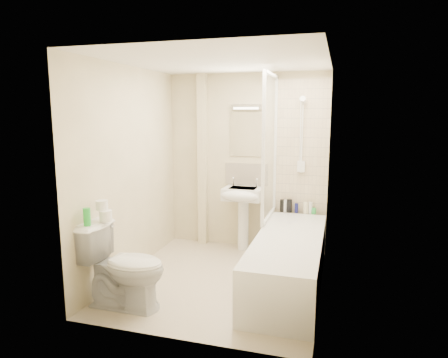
# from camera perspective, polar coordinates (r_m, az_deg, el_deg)

# --- Properties ---
(floor) EXTENTS (2.50, 2.50, 0.00)m
(floor) POSITION_cam_1_polar(r_m,az_deg,el_deg) (4.67, -0.47, -14.21)
(floor) COLOR beige
(floor) RESTS_ON ground
(wall_back) EXTENTS (2.20, 0.02, 2.40)m
(wall_back) POSITION_cam_1_polar(r_m,az_deg,el_deg) (5.52, 3.24, 2.46)
(wall_back) COLOR beige
(wall_back) RESTS_ON ground
(wall_left) EXTENTS (0.02, 2.50, 2.40)m
(wall_left) POSITION_cam_1_polar(r_m,az_deg,el_deg) (4.76, -13.29, 1.07)
(wall_left) COLOR beige
(wall_left) RESTS_ON ground
(wall_right) EXTENTS (0.02, 2.50, 2.40)m
(wall_right) POSITION_cam_1_polar(r_m,az_deg,el_deg) (4.15, 14.21, -0.18)
(wall_right) COLOR beige
(wall_right) RESTS_ON ground
(ceiling) EXTENTS (2.20, 2.50, 0.02)m
(ceiling) POSITION_cam_1_polar(r_m,az_deg,el_deg) (4.30, -0.52, 16.48)
(ceiling) COLOR white
(ceiling) RESTS_ON wall_back
(tile_back) EXTENTS (0.70, 0.01, 1.75)m
(tile_back) POSITION_cam_1_polar(r_m,az_deg,el_deg) (5.37, 11.07, 4.51)
(tile_back) COLOR beige
(tile_back) RESTS_ON wall_back
(tile_right) EXTENTS (0.01, 2.10, 1.75)m
(tile_right) POSITION_cam_1_polar(r_m,az_deg,el_deg) (4.19, 14.21, 3.01)
(tile_right) COLOR beige
(tile_right) RESTS_ON wall_right
(pipe_boxing) EXTENTS (0.12, 0.12, 2.40)m
(pipe_boxing) POSITION_cam_1_polar(r_m,az_deg,el_deg) (5.64, -3.06, 2.60)
(pipe_boxing) COLOR beige
(pipe_boxing) RESTS_ON ground
(splashback) EXTENTS (0.60, 0.02, 0.30)m
(splashback) POSITION_cam_1_polar(r_m,az_deg,el_deg) (5.54, 3.21, 0.70)
(splashback) COLOR beige
(splashback) RESTS_ON wall_back
(mirror) EXTENTS (0.46, 0.01, 0.60)m
(mirror) POSITION_cam_1_polar(r_m,az_deg,el_deg) (5.48, 3.26, 6.39)
(mirror) COLOR white
(mirror) RESTS_ON wall_back
(strip_light) EXTENTS (0.42, 0.07, 0.07)m
(strip_light) POSITION_cam_1_polar(r_m,az_deg,el_deg) (5.45, 3.24, 10.27)
(strip_light) COLOR silver
(strip_light) RESTS_ON wall_back
(bathtub) EXTENTS (0.70, 2.10, 0.55)m
(bathtub) POSITION_cam_1_polar(r_m,az_deg,el_deg) (4.48, 9.20, -11.38)
(bathtub) COLOR white
(bathtub) RESTS_ON ground
(shower_screen) EXTENTS (0.04, 0.92, 1.80)m
(shower_screen) POSITION_cam_1_polar(r_m,az_deg,el_deg) (4.98, 6.59, 4.53)
(shower_screen) COLOR white
(shower_screen) RESTS_ON bathtub
(shower_fixture) EXTENTS (0.10, 0.16, 0.99)m
(shower_fixture) POSITION_cam_1_polar(r_m,az_deg,el_deg) (5.32, 11.05, 5.76)
(shower_fixture) COLOR white
(shower_fixture) RESTS_ON wall_back
(pedestal_sink) EXTENTS (0.52, 0.48, 0.99)m
(pedestal_sink) POSITION_cam_1_polar(r_m,az_deg,el_deg) (5.38, 2.63, -3.15)
(pedestal_sink) COLOR white
(pedestal_sink) RESTS_ON ground
(bottle_black_a) EXTENTS (0.06, 0.06, 0.17)m
(bottle_black_a) POSITION_cam_1_polar(r_m,az_deg,el_deg) (5.44, 8.32, -3.79)
(bottle_black_a) COLOR black
(bottle_black_a) RESTS_ON bathtub
(bottle_white_a) EXTENTS (0.05, 0.05, 0.17)m
(bottle_white_a) POSITION_cam_1_polar(r_m,az_deg,el_deg) (5.44, 8.71, -3.82)
(bottle_white_a) COLOR silver
(bottle_white_a) RESTS_ON bathtub
(bottle_black_b) EXTENTS (0.07, 0.07, 0.18)m
(bottle_black_b) POSITION_cam_1_polar(r_m,az_deg,el_deg) (5.43, 9.32, -3.79)
(bottle_black_b) COLOR black
(bottle_black_b) RESTS_ON bathtub
(bottle_blue) EXTENTS (0.05, 0.05, 0.13)m
(bottle_blue) POSITION_cam_1_polar(r_m,az_deg,el_deg) (5.43, 10.31, -4.10)
(bottle_blue) COLOR navy
(bottle_blue) RESTS_ON bathtub
(bottle_cream) EXTENTS (0.06, 0.06, 0.15)m
(bottle_cream) POSITION_cam_1_polar(r_m,az_deg,el_deg) (5.41, 11.61, -4.06)
(bottle_cream) COLOR #F0E9B9
(bottle_cream) RESTS_ON bathtub
(bottle_white_b) EXTENTS (0.05, 0.05, 0.16)m
(bottle_white_b) POSITION_cam_1_polar(r_m,az_deg,el_deg) (5.41, 12.26, -4.05)
(bottle_white_b) COLOR silver
(bottle_white_b) RESTS_ON bathtub
(bottle_green) EXTENTS (0.06, 0.06, 0.08)m
(bottle_green) POSITION_cam_1_polar(r_m,az_deg,el_deg) (5.42, 12.68, -4.48)
(bottle_green) COLOR green
(bottle_green) RESTS_ON bathtub
(toilet) EXTENTS (0.47, 0.82, 0.83)m
(toilet) POSITION_cam_1_polar(r_m,az_deg,el_deg) (4.06, -14.09, -11.93)
(toilet) COLOR white
(toilet) RESTS_ON ground
(toilet_roll_lower) EXTENTS (0.12, 0.12, 0.11)m
(toilet_roll_lower) POSITION_cam_1_polar(r_m,az_deg,el_deg) (4.06, -16.54, -5.06)
(toilet_roll_lower) COLOR white
(toilet_roll_lower) RESTS_ON toilet
(toilet_roll_upper) EXTENTS (0.12, 0.12, 0.09)m
(toilet_roll_upper) POSITION_cam_1_polar(r_m,az_deg,el_deg) (4.08, -17.06, -3.58)
(toilet_roll_upper) COLOR white
(toilet_roll_upper) RESTS_ON toilet_roll_lower
(green_bottle) EXTENTS (0.07, 0.07, 0.17)m
(green_bottle) POSITION_cam_1_polar(r_m,az_deg,el_deg) (3.95, -18.99, -5.16)
(green_bottle) COLOR green
(green_bottle) RESTS_ON toilet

